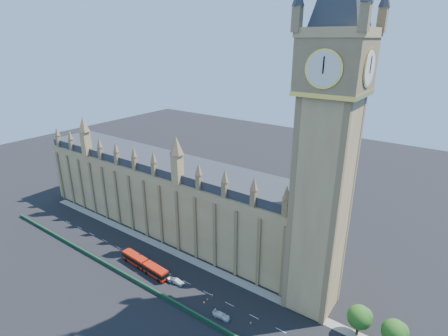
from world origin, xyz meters
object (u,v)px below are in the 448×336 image
Objects in this scene: red_bus at (145,265)px; car_grey at (168,278)px; car_silver at (177,282)px; car_white at (221,316)px.

red_bus is 4.51× the size of car_grey.
car_white reaches higher than car_silver.
car_silver is (3.26, 0.54, -0.04)m from car_grey.
car_grey is at bearing 94.20° from car_silver.
car_grey reaches higher than car_white.
red_bus is 4.07× the size of car_white.
car_white is (32.26, -2.38, -1.07)m from red_bus.
red_bus is 32.36m from car_white.
car_grey is 22.52m from car_white.
car_grey reaches higher than car_silver.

